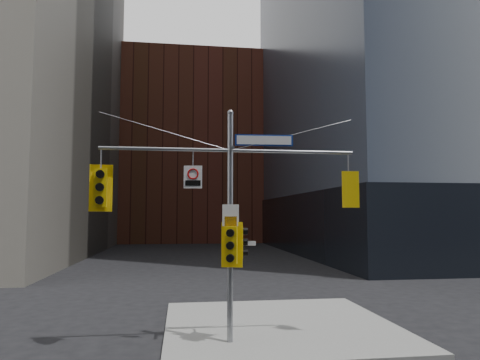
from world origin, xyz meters
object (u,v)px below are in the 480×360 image
object	(u,v)px
traffic_light_east_arm	(349,190)
street_sign_blade	(264,140)
traffic_light_west_arm	(100,188)
signal_assembly	(230,201)
traffic_light_pole_side	(240,242)
regulatory_sign_arm	(193,176)
traffic_light_pole_front	(231,245)

from	to	relation	value
traffic_light_east_arm	street_sign_blade	size ratio (longest dim) A/B	0.63
traffic_light_west_arm	traffic_light_east_arm	xyz separation A→B (m)	(7.78, -0.01, -0.00)
signal_assembly	traffic_light_pole_side	world-z (taller)	signal_assembly
regulatory_sign_arm	traffic_light_west_arm	bearing A→B (deg)	-175.41
traffic_light_west_arm	traffic_light_pole_side	world-z (taller)	traffic_light_west_arm
traffic_light_east_arm	traffic_light_pole_front	size ratio (longest dim) A/B	0.85
signal_assembly	street_sign_blade	distance (m)	2.21
signal_assembly	traffic_light_west_arm	distance (m)	3.93
traffic_light_west_arm	regulatory_sign_arm	xyz separation A→B (m)	(2.75, -0.03, 0.37)
traffic_light_west_arm	traffic_light_pole_front	distance (m)	4.28
street_sign_blade	regulatory_sign_arm	world-z (taller)	street_sign_blade
signal_assembly	traffic_light_west_arm	size ratio (longest dim) A/B	5.60
signal_assembly	regulatory_sign_arm	world-z (taller)	signal_assembly
traffic_light_pole_front	regulatory_sign_arm	bearing A→B (deg)	-177.66
traffic_light_east_arm	traffic_light_pole_front	bearing A→B (deg)	6.43
traffic_light_pole_front	regulatory_sign_arm	xyz separation A→B (m)	(-1.16, 0.25, 2.09)
traffic_light_pole_side	regulatory_sign_arm	world-z (taller)	regulatory_sign_arm
regulatory_sign_arm	traffic_light_pole_side	bearing A→B (deg)	6.21
street_sign_blade	traffic_light_pole_front	bearing A→B (deg)	-162.54
regulatory_sign_arm	signal_assembly	bearing A→B (deg)	6.30
traffic_light_west_arm	regulatory_sign_arm	distance (m)	2.78
traffic_light_pole_side	street_sign_blade	distance (m)	3.29
traffic_light_pole_side	street_sign_blade	size ratio (longest dim) A/B	0.54
traffic_light_pole_side	traffic_light_pole_front	size ratio (longest dim) A/B	0.72
traffic_light_east_arm	regulatory_sign_arm	distance (m)	5.04
signal_assembly	regulatory_sign_arm	bearing A→B (deg)	-179.00
traffic_light_pole_side	traffic_light_pole_front	distance (m)	0.42
traffic_light_east_arm	traffic_light_pole_front	xyz separation A→B (m)	(-3.86, -0.27, -1.72)
signal_assembly	traffic_light_pole_side	distance (m)	1.31
signal_assembly	traffic_light_west_arm	world-z (taller)	signal_assembly
traffic_light_east_arm	regulatory_sign_arm	xyz separation A→B (m)	(-5.02, -0.02, 0.37)
traffic_light_west_arm	street_sign_blade	bearing A→B (deg)	-5.92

